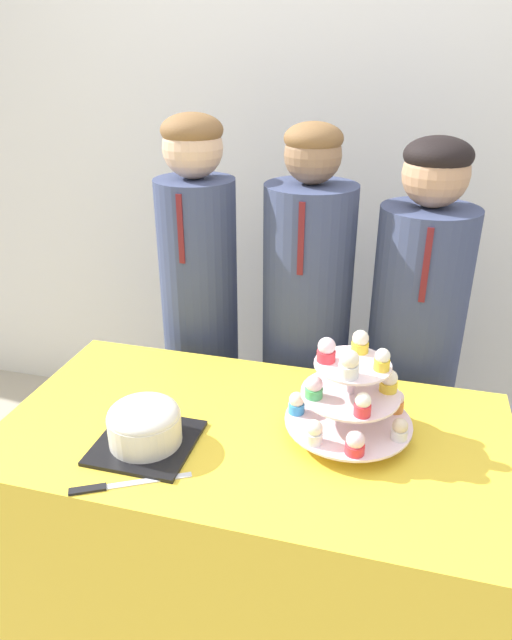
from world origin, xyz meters
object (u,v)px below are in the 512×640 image
at_px(cake_knife, 110,487).
at_px(cupcake_stand, 349,394).
at_px(round_cake, 145,424).
at_px(student_1, 305,351).
at_px(student_2, 410,366).
at_px(student_0, 201,331).

bearing_deg(cake_knife, cupcake_stand, 6.42).
relative_size(round_cake, student_1, 0.16).
bearing_deg(student_2, cupcake_stand, -106.34).
xyz_separation_m(round_cake, cake_knife, (-0.01, -0.16, -0.06)).
height_order(round_cake, student_1, student_1).
bearing_deg(student_0, cupcake_stand, -42.26).
relative_size(student_1, student_2, 1.02).
distance_m(round_cake, student_0, 0.71).
distance_m(round_cake, student_1, 0.76).
bearing_deg(round_cake, student_0, 99.15).
xyz_separation_m(student_0, student_2, (0.74, 0.00, -0.04)).
relative_size(cupcake_stand, student_0, 0.22).
bearing_deg(cake_knife, student_0, 68.82).
bearing_deg(student_1, round_cake, -111.12).
height_order(round_cake, student_0, student_0).
bearing_deg(cupcake_stand, student_2, 73.66).
bearing_deg(cupcake_stand, student_1, 110.87).
height_order(cupcake_stand, student_1, student_1).
xyz_separation_m(cupcake_stand, student_0, (-0.58, 0.53, -0.15)).
relative_size(cake_knife, student_1, 0.17).
height_order(cupcake_stand, student_0, student_0).
bearing_deg(student_1, student_2, -0.00).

